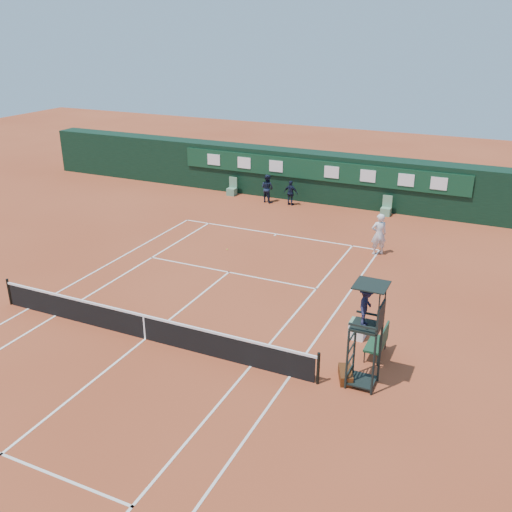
{
  "coord_description": "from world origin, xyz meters",
  "views": [
    {
      "loc": [
        10.89,
        -14.24,
        10.34
      ],
      "look_at": [
        1.53,
        6.0,
        1.2
      ],
      "focal_mm": 40.0,
      "sensor_mm": 36.0,
      "label": 1
    }
  ],
  "objects": [
    {
      "name": "linesman_chair_left",
      "position": [
        -5.5,
        17.48,
        0.32
      ],
      "size": [
        0.55,
        0.5,
        1.15
      ],
      "color": "#598868",
      "rests_on": "ground"
    },
    {
      "name": "back_wall",
      "position": [
        0.0,
        18.74,
        1.51
      ],
      "size": [
        40.0,
        1.65,
        3.0
      ],
      "color": "black",
      "rests_on": "ground"
    },
    {
      "name": "cooler",
      "position": [
        6.75,
        3.25,
        0.33
      ],
      "size": [
        0.57,
        0.57,
        0.65
      ],
      "color": "white",
      "rests_on": "ground"
    },
    {
      "name": "umpire_chair",
      "position": [
        7.63,
        0.53,
        2.46
      ],
      "size": [
        0.96,
        0.95,
        3.42
      ],
      "color": "black",
      "rests_on": "ground"
    },
    {
      "name": "player_bench",
      "position": [
        7.72,
        2.32,
        0.6
      ],
      "size": [
        0.56,
        1.2,
        1.1
      ],
      "color": "#173B23",
      "rests_on": "ground"
    },
    {
      "name": "tennis_ball",
      "position": [
        -1.32,
        8.76,
        0.03
      ],
      "size": [
        0.07,
        0.07,
        0.07
      ],
      "primitive_type": "sphere",
      "color": "#CCDC33",
      "rests_on": "ground"
    },
    {
      "name": "tennis_bag",
      "position": [
        7.11,
        0.58,
        0.17
      ],
      "size": [
        0.69,
        0.97,
        0.33
      ],
      "primitive_type": "cube",
      "rotation": [
        0.0,
        0.0,
        0.39
      ],
      "color": "black",
      "rests_on": "ground"
    },
    {
      "name": "linesman_chair_right",
      "position": [
        4.5,
        17.48,
        0.32
      ],
      "size": [
        0.55,
        0.5,
        1.15
      ],
      "color": "#629670",
      "rests_on": "ground"
    },
    {
      "name": "ball_kid_left",
      "position": [
        -2.81,
        17.03,
        0.87
      ],
      "size": [
        0.99,
        0.86,
        1.74
      ],
      "primitive_type": "imported",
      "rotation": [
        0.0,
        0.0,
        2.88
      ],
      "color": "black",
      "rests_on": "ground"
    },
    {
      "name": "player",
      "position": [
        5.51,
        11.32,
        1.03
      ],
      "size": [
        0.89,
        0.82,
        2.05
      ],
      "primitive_type": "imported",
      "rotation": [
        0.0,
        0.0,
        3.72
      ],
      "color": "silver",
      "rests_on": "ground"
    },
    {
      "name": "ground",
      "position": [
        0.0,
        0.0,
        0.0
      ],
      "size": [
        90.0,
        90.0,
        0.0
      ],
      "primitive_type": "plane",
      "color": "#A84727",
      "rests_on": "ground"
    },
    {
      "name": "court_lines",
      "position": [
        0.0,
        0.0,
        0.01
      ],
      "size": [
        11.05,
        23.85,
        0.01
      ],
      "color": "white",
      "rests_on": "ground"
    },
    {
      "name": "ball_kid_right",
      "position": [
        -1.25,
        17.03,
        0.76
      ],
      "size": [
        0.92,
        0.44,
        1.53
      ],
      "primitive_type": "imported",
      "rotation": [
        0.0,
        0.0,
        3.07
      ],
      "color": "black",
      "rests_on": "ground"
    },
    {
      "name": "tennis_net",
      "position": [
        0.0,
        0.0,
        0.51
      ],
      "size": [
        12.9,
        0.1,
        1.1
      ],
      "color": "black",
      "rests_on": "ground"
    }
  ]
}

